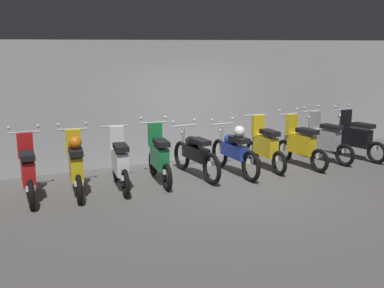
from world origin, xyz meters
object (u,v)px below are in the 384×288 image
at_px(motorbike_slot_1, 76,164).
at_px(motorbike_slot_5, 234,150).
at_px(motorbike_slot_7, 300,144).
at_px(motorbike_slot_8, 324,139).
at_px(motorbike_slot_6, 265,146).
at_px(motorbike_slot_9, 355,137).
at_px(motorbike_slot_4, 195,154).
at_px(motorbike_slot_2, 120,162).
at_px(motorbike_slot_0, 28,171).
at_px(motorbike_slot_3, 159,157).

distance_m(motorbike_slot_1, motorbike_slot_5, 3.37).
distance_m(motorbike_slot_7, motorbike_slot_8, 0.86).
relative_size(motorbike_slot_6, motorbike_slot_9, 1.01).
height_order(motorbike_slot_4, motorbike_slot_8, motorbike_slot_8).
distance_m(motorbike_slot_2, motorbike_slot_4, 1.69).
height_order(motorbike_slot_2, motorbike_slot_8, motorbike_slot_8).
bearing_deg(motorbike_slot_4, motorbike_slot_6, -2.04).
distance_m(motorbike_slot_0, motorbike_slot_9, 7.59).
height_order(motorbike_slot_4, motorbike_slot_6, motorbike_slot_6).
bearing_deg(motorbike_slot_5, motorbike_slot_0, 178.71).
xyz_separation_m(motorbike_slot_0, motorbike_slot_8, (6.74, 0.01, 0.00)).
distance_m(motorbike_slot_0, motorbike_slot_5, 4.22).
distance_m(motorbike_slot_3, motorbike_slot_7, 3.37).
relative_size(motorbike_slot_3, motorbike_slot_8, 1.01).
height_order(motorbike_slot_1, motorbike_slot_4, motorbike_slot_1).
relative_size(motorbike_slot_6, motorbike_slot_8, 1.01).
distance_m(motorbike_slot_1, motorbike_slot_4, 2.53).
xyz_separation_m(motorbike_slot_4, motorbike_slot_8, (3.37, -0.07, 0.04)).
bearing_deg(motorbike_slot_2, motorbike_slot_6, 1.04).
relative_size(motorbike_slot_2, motorbike_slot_5, 0.86).
distance_m(motorbike_slot_5, motorbike_slot_9, 3.37).
bearing_deg(motorbike_slot_5, motorbike_slot_4, 168.52).
height_order(motorbike_slot_1, motorbike_slot_6, motorbike_slot_1).
bearing_deg(motorbike_slot_9, motorbike_slot_4, 177.16).
bearing_deg(motorbike_slot_0, motorbike_slot_9, -1.00).
bearing_deg(motorbike_slot_4, motorbike_slot_5, -11.48).
xyz_separation_m(motorbike_slot_1, motorbike_slot_9, (6.74, -0.07, -0.04)).
bearing_deg(motorbike_slot_6, motorbike_slot_5, -172.48).
bearing_deg(motorbike_slot_3, motorbike_slot_9, -1.81).
relative_size(motorbike_slot_1, motorbike_slot_9, 1.00).
relative_size(motorbike_slot_0, motorbike_slot_1, 1.00).
height_order(motorbike_slot_2, motorbike_slot_6, same).
bearing_deg(motorbike_slot_1, motorbike_slot_9, -0.59).
relative_size(motorbike_slot_6, motorbike_slot_7, 1.00).
bearing_deg(motorbike_slot_0, motorbike_slot_8, 0.07).
bearing_deg(motorbike_slot_4, motorbike_slot_1, -176.83).
relative_size(motorbike_slot_0, motorbike_slot_6, 1.00).
relative_size(motorbike_slot_0, motorbike_slot_2, 1.00).
xyz_separation_m(motorbike_slot_1, motorbike_slot_5, (3.37, -0.03, -0.04)).
xyz_separation_m(motorbike_slot_2, motorbike_slot_4, (1.68, 0.12, -0.03)).
height_order(motorbike_slot_2, motorbike_slot_7, motorbike_slot_7).
xyz_separation_m(motorbike_slot_0, motorbike_slot_3, (2.54, 0.03, 0.00)).
bearing_deg(motorbike_slot_4, motorbike_slot_9, -2.84).
height_order(motorbike_slot_0, motorbike_slot_8, same).
relative_size(motorbike_slot_5, motorbike_slot_9, 1.17).
xyz_separation_m(motorbike_slot_1, motorbike_slot_4, (2.53, 0.14, -0.08)).
distance_m(motorbike_slot_0, motorbike_slot_2, 1.69).
xyz_separation_m(motorbike_slot_0, motorbike_slot_5, (4.22, -0.09, 0.00)).
xyz_separation_m(motorbike_slot_0, motorbike_slot_6, (5.06, 0.02, -0.00)).
relative_size(motorbike_slot_3, motorbike_slot_5, 0.86).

